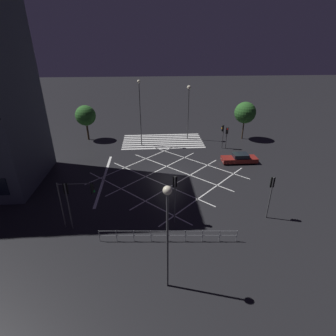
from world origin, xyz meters
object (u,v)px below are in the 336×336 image
at_px(street_lamp_west, 140,104).
at_px(waiting_car, 239,158).
at_px(traffic_light_ne_main, 78,194).
at_px(traffic_light_sw_cross, 227,134).
at_px(street_tree_near, 245,113).
at_px(traffic_light_sw_main, 223,132).
at_px(street_lamp_far, 167,219).
at_px(street_lamp_east, 189,99).
at_px(traffic_light_median_north, 175,190).
at_px(traffic_light_ne_cross, 67,197).
at_px(traffic_light_nw_cross, 271,189).
at_px(street_tree_far, 86,116).

distance_m(street_lamp_west, waiting_car, 16.14).
distance_m(traffic_light_ne_main, traffic_light_sw_cross, 24.42).
bearing_deg(street_tree_near, traffic_light_sw_cross, 46.88).
relative_size(traffic_light_sw_main, street_lamp_far, 0.48).
relative_size(street_lamp_east, waiting_car, 1.84).
bearing_deg(street_tree_near, street_lamp_far, 63.04).
bearing_deg(traffic_light_median_north, waiting_car, -38.93).
relative_size(traffic_light_ne_cross, street_lamp_west, 0.46).
bearing_deg(traffic_light_nw_cross, traffic_light_ne_cross, 91.20).
bearing_deg(street_lamp_east, street_lamp_far, 79.61).
xyz_separation_m(traffic_light_sw_cross, traffic_light_ne_cross, (18.06, 17.42, 0.81)).
height_order(traffic_light_sw_cross, street_lamp_east, street_lamp_east).
height_order(street_lamp_east, street_tree_near, street_lamp_east).
bearing_deg(street_tree_near, traffic_light_sw_main, 41.68).
height_order(traffic_light_ne_main, waiting_car, traffic_light_ne_main).
height_order(traffic_light_ne_cross, street_tree_near, street_tree_near).
relative_size(traffic_light_nw_cross, street_lamp_west, 0.43).
xyz_separation_m(street_lamp_west, waiting_car, (-13.04, 7.58, -5.76)).
bearing_deg(traffic_light_ne_cross, traffic_light_sw_cross, -46.04).
bearing_deg(traffic_light_sw_main, street_tree_far, -14.50).
xyz_separation_m(street_tree_far, waiting_car, (-21.73, 10.61, -3.39)).
xyz_separation_m(traffic_light_nw_cross, street_lamp_east, (4.25, -21.71, 3.54)).
distance_m(street_lamp_far, waiting_car, 22.17).
relative_size(street_lamp_east, street_tree_near, 1.42).
bearing_deg(traffic_light_ne_main, traffic_light_nw_cross, 0.74).
height_order(traffic_light_median_north, waiting_car, traffic_light_median_north).
xyz_separation_m(traffic_light_nw_cross, waiting_car, (-1.33, -11.93, -2.36)).
height_order(traffic_light_median_north, street_tree_near, street_tree_near).
bearing_deg(waiting_car, street_lamp_east, -60.30).
bearing_deg(traffic_light_sw_main, street_lamp_far, 67.92).
bearing_deg(street_lamp_west, street_tree_far, -19.21).
xyz_separation_m(traffic_light_ne_cross, street_tree_far, (3.23, -22.90, 0.83)).
distance_m(traffic_light_sw_main, waiting_car, 5.73).
bearing_deg(street_lamp_far, street_tree_far, -69.60).
xyz_separation_m(traffic_light_nw_cross, traffic_light_sw_cross, (-0.89, -17.06, -0.62)).
relative_size(traffic_light_nw_cross, traffic_light_ne_cross, 0.93).
bearing_deg(street_tree_far, traffic_light_median_north, 117.91).
distance_m(traffic_light_sw_cross, street_lamp_east, 8.08).
height_order(street_lamp_far, waiting_car, street_lamp_far).
relative_size(traffic_light_nw_cross, street_tree_far, 0.74).
distance_m(street_tree_near, street_tree_far, 25.22).
bearing_deg(traffic_light_sw_main, traffic_light_sw_cross, 168.03).
height_order(traffic_light_sw_main, traffic_light_ne_cross, traffic_light_ne_cross).
bearing_deg(traffic_light_ne_cross, traffic_light_ne_main, -79.87).
bearing_deg(traffic_light_nw_cross, street_tree_near, -12.70).
height_order(traffic_light_nw_cross, street_lamp_far, street_lamp_far).
relative_size(traffic_light_sw_cross, waiting_car, 0.70).
xyz_separation_m(street_lamp_east, waiting_car, (-5.58, 9.78, -5.89)).
relative_size(traffic_light_nw_cross, traffic_light_ne_main, 0.94).
bearing_deg(traffic_light_median_north, street_lamp_far, 170.87).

